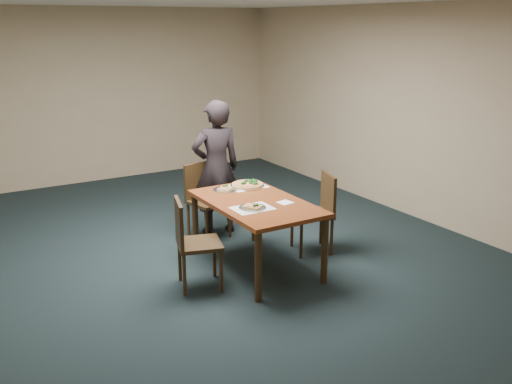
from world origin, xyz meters
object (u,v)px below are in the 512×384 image
chair_right (319,208)px  diner (216,168)px  dining_table (256,209)px  pizza_pan (248,184)px  chair_left (191,239)px  slice_plate_near (253,207)px  slice_plate_far (225,189)px  chair_far (205,196)px

chair_right → diner: bearing=-130.1°
dining_table → chair_right: (0.86, 0.05, -0.14)m
pizza_pan → dining_table: bearing=-111.4°
dining_table → chair_left: size_ratio=1.65×
dining_table → slice_plate_near: bearing=-129.1°
chair_right → slice_plate_far: (-0.94, 0.49, 0.25)m
chair_far → pizza_pan: 0.72m
slice_plate_near → dining_table: bearing=50.9°
chair_left → chair_right: bearing=-69.0°
dining_table → chair_right: 0.88m
diner → slice_plate_far: diner is taller
diner → pizza_pan: bearing=103.9°
chair_left → dining_table: bearing=-67.5°
slice_plate_far → chair_right: bearing=-27.2°
dining_table → slice_plate_far: 0.55m
chair_far → diner: diner is taller
dining_table → slice_plate_far: bearing=98.7°
slice_plate_near → pizza_pan: bearing=63.3°
diner → dining_table: bearing=91.5°
chair_far → diner: 0.37m
chair_left → chair_right: size_ratio=1.00×
chair_far → slice_plate_far: bearing=-106.1°
pizza_pan → diner: bearing=95.6°
slice_plate_near → slice_plate_far: bearing=84.2°
chair_left → diner: 1.61m
chair_right → slice_plate_near: (-1.02, -0.24, 0.25)m
dining_table → chair_left: bearing=-174.0°
dining_table → slice_plate_near: (-0.15, -0.19, 0.11)m
chair_left → pizza_pan: (1.00, 0.61, 0.26)m
diner → chair_left: bearing=62.0°
dining_table → slice_plate_far: slice_plate_far is taller
diner → slice_plate_far: size_ratio=5.96×
slice_plate_near → chair_left: bearing=170.5°
diner → pizza_pan: 0.67m
diner → slice_plate_far: bearing=79.6°
pizza_pan → slice_plate_far: bearing=179.3°
chair_right → pizza_pan: 0.85m
chair_right → slice_plate_near: bearing=-59.3°
chair_left → diner: size_ratio=0.55×
dining_table → chair_far: bearing=92.2°
slice_plate_near → slice_plate_far: size_ratio=1.00×
dining_table → chair_far: 1.16m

